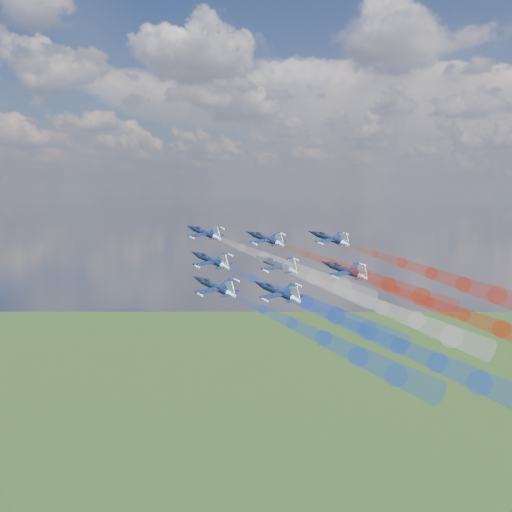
% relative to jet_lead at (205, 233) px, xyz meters
% --- Properties ---
extents(jet_lead, '(15.54, 13.81, 7.88)m').
position_rel_jet_lead_xyz_m(jet_lead, '(0.00, 0.00, 0.00)').
color(jet_lead, black).
extents(trail_lead, '(41.63, 17.78, 14.36)m').
position_rel_jet_lead_xyz_m(trail_lead, '(24.90, -8.12, -6.03)').
color(trail_lead, white).
extents(jet_inner_left, '(15.54, 13.81, 7.88)m').
position_rel_jet_lead_xyz_m(jet_inner_left, '(8.86, -12.93, -5.03)').
color(jet_inner_left, black).
extents(trail_inner_left, '(41.63, 17.78, 14.36)m').
position_rel_jet_lead_xyz_m(trail_inner_left, '(33.76, -21.04, -11.06)').
color(trail_inner_left, blue).
extents(jet_inner_right, '(15.54, 13.81, 7.88)m').
position_rel_jet_lead_xyz_m(jet_inner_right, '(14.75, 3.01, -1.20)').
color(jet_inner_right, black).
extents(trail_inner_right, '(41.63, 17.78, 14.36)m').
position_rel_jet_lead_xyz_m(trail_inner_right, '(39.65, -5.11, -7.23)').
color(trail_inner_right, red).
extents(jet_outer_left, '(15.54, 13.81, 7.88)m').
position_rel_jet_lead_xyz_m(jet_outer_left, '(16.41, -24.87, -8.73)').
color(jet_outer_left, black).
extents(trail_outer_left, '(41.63, 17.78, 14.36)m').
position_rel_jet_lead_xyz_m(trail_outer_left, '(41.31, -32.99, -14.77)').
color(trail_outer_left, blue).
extents(jet_center_third, '(15.54, 13.81, 7.88)m').
position_rel_jet_lead_xyz_m(jet_center_third, '(22.02, -7.02, -5.99)').
color(jet_center_third, black).
extents(trail_center_third, '(41.63, 17.78, 14.36)m').
position_rel_jet_lead_xyz_m(trail_center_third, '(46.92, -15.13, -12.02)').
color(trail_center_third, white).
extents(jet_outer_right, '(15.54, 13.81, 7.88)m').
position_rel_jet_lead_xyz_m(jet_outer_right, '(28.09, 10.19, -1.17)').
color(jet_outer_right, black).
extents(trail_outer_right, '(41.63, 17.78, 14.36)m').
position_rel_jet_lead_xyz_m(trail_outer_right, '(52.99, 2.07, -7.21)').
color(trail_outer_right, red).
extents(jet_rear_left, '(15.54, 13.81, 7.88)m').
position_rel_jet_lead_xyz_m(jet_rear_left, '(28.09, -21.15, -9.47)').
color(jet_rear_left, black).
extents(trail_rear_left, '(41.63, 17.78, 14.36)m').
position_rel_jet_lead_xyz_m(trail_rear_left, '(52.99, -29.27, -15.50)').
color(trail_rear_left, blue).
extents(jet_rear_right, '(15.54, 13.81, 7.88)m').
position_rel_jet_lead_xyz_m(jet_rear_right, '(36.37, -4.60, -6.72)').
color(jet_rear_right, black).
extents(trail_rear_right, '(41.63, 17.78, 14.36)m').
position_rel_jet_lead_xyz_m(trail_rear_right, '(61.27, -12.71, -12.75)').
color(trail_rear_right, red).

